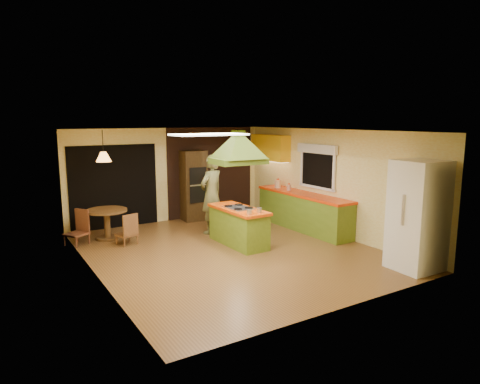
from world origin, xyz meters
TOP-DOWN VIEW (x-y plane):
  - ground at (0.00, 0.00)m, footprint 6.50×6.50m
  - room_walls at (0.00, 0.00)m, footprint 5.50×6.50m
  - ceiling_plane at (0.00, 0.00)m, footprint 6.50×6.50m
  - brick_panel at (1.25, 3.23)m, footprint 2.64×0.03m
  - nook_opening at (-1.50, 3.23)m, footprint 2.20×0.03m
  - right_counter at (2.45, 0.60)m, footprint 0.62×3.05m
  - upper_cabinets at (2.57, 2.20)m, footprint 0.34×1.40m
  - window_right at (2.70, 0.40)m, footprint 0.12×1.35m
  - fluor_panel at (-1.10, -1.20)m, footprint 1.20×0.60m
  - kitchen_island at (0.39, 0.31)m, footprint 0.69×1.64m
  - range_hood at (0.39, 0.31)m, footprint 1.10×0.81m
  - man at (0.34, 1.48)m, footprint 0.81×0.68m
  - refrigerator at (2.36, -2.72)m, footprint 0.86×0.82m
  - wall_oven at (0.56, 2.95)m, footprint 0.66×0.64m
  - dining_table at (-1.96, 2.26)m, footprint 0.92×0.92m
  - chair_left at (-2.66, 2.16)m, footprint 0.58×0.58m
  - chair_near at (-1.71, 1.61)m, footprint 0.47×0.47m
  - pendant_lamp at (-1.96, 2.26)m, footprint 0.43×0.43m
  - canister_large at (2.40, 1.57)m, footprint 0.18×0.18m
  - canister_medium at (2.40, 1.62)m, footprint 0.14×0.14m
  - canister_small at (2.40, 1.12)m, footprint 0.11×0.11m

SIDE VIEW (x-z plane):
  - ground at x=0.00m, z-range 0.00..0.00m
  - chair_near at x=-1.71m, z-range 0.00..0.70m
  - chair_left at x=-2.66m, z-range 0.00..0.76m
  - kitchen_island at x=0.39m, z-range 0.00..0.83m
  - right_counter at x=2.45m, z-range 0.00..0.92m
  - dining_table at x=-1.96m, z-range 0.14..0.83m
  - wall_oven at x=0.56m, z-range 0.00..1.90m
  - man at x=0.34m, z-range 0.00..1.90m
  - canister_small at x=2.40m, z-range 0.92..1.06m
  - refrigerator at x=2.36m, z-range 0.00..2.02m
  - canister_medium at x=2.40m, z-range 0.92..1.11m
  - canister_large at x=2.40m, z-range 0.92..1.13m
  - nook_opening at x=-1.50m, z-range 0.00..2.10m
  - room_walls at x=0.00m, z-range -2.00..4.50m
  - brick_panel at x=1.25m, z-range 0.00..2.50m
  - window_right at x=2.70m, z-range 1.24..2.30m
  - pendant_lamp at x=-1.96m, z-range 1.79..2.01m
  - upper_cabinets at x=2.57m, z-range 1.60..2.30m
  - range_hood at x=0.39m, z-range 1.85..2.65m
  - fluor_panel at x=-1.10m, z-range 2.47..2.50m
  - ceiling_plane at x=0.00m, z-range 2.50..2.50m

